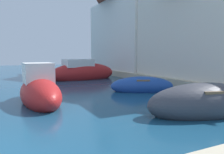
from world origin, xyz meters
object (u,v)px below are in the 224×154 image
moored_boat_8 (142,86)px  waterfront_building_annex (133,30)px  moored_boat_0 (40,91)px  moored_boat_5 (83,72)px  waterfront_building_main (205,26)px  moored_boat_7 (204,103)px

moored_boat_8 → waterfront_building_annex: 11.96m
moored_boat_0 → moored_boat_5: bearing=148.6°
moored_boat_5 → waterfront_building_main: bearing=-51.7°
waterfront_building_main → waterfront_building_annex: bearing=90.0°
moored_boat_0 → moored_boat_7: size_ratio=0.97×
moored_boat_8 → waterfront_building_main: (5.43, 0.80, 3.52)m
waterfront_building_annex → moored_boat_8: bearing=-119.0°
moored_boat_8 → moored_boat_7: bearing=106.3°
moored_boat_8 → waterfront_building_annex: waterfront_building_annex is taller
moored_boat_5 → waterfront_building_annex: bearing=16.1°
moored_boat_5 → moored_boat_8: 7.13m
waterfront_building_main → waterfront_building_annex: (0.00, 9.01, 0.63)m
moored_boat_0 → moored_boat_8: bearing=93.8°
moored_boat_5 → moored_boat_8: (0.93, -7.07, -0.26)m
moored_boat_5 → waterfront_building_main: (6.36, -6.27, 3.27)m
moored_boat_5 → moored_boat_8: moored_boat_5 is taller
moored_boat_7 → waterfront_building_main: waterfront_building_main is taller
waterfront_building_main → moored_boat_8: bearing=-171.6°
waterfront_building_annex → moored_boat_5: bearing=-156.7°
moored_boat_5 → waterfront_building_annex: size_ratio=0.55×
waterfront_building_main → moored_boat_5: bearing=135.4°
moored_boat_0 → waterfront_building_main: size_ratio=0.46×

